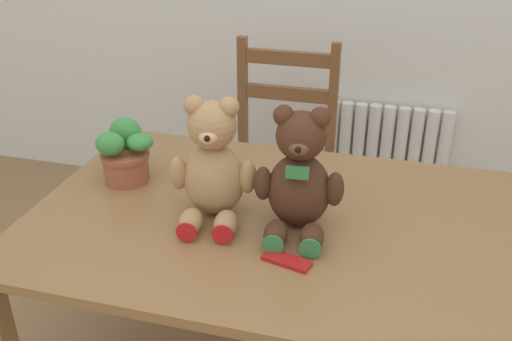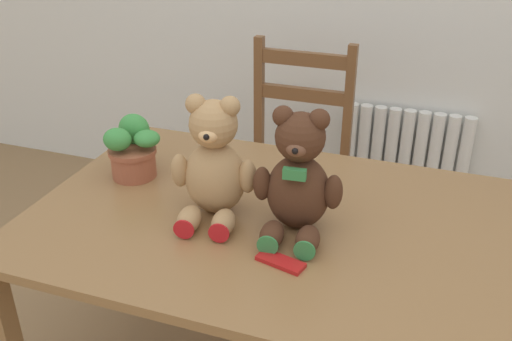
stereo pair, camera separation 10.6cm
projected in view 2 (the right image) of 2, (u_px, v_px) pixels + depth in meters
radiator at (403, 171)px, 2.93m from camera, size 0.63×0.10×0.60m
dining_table at (280, 240)px, 1.74m from camera, size 1.50×0.98×0.70m
wooden_chair_behind at (292, 163)px, 2.54m from camera, size 0.45×0.44×0.99m
teddy_bear_left at (214, 166)px, 1.66m from camera, size 0.26×0.27×0.37m
teddy_bear_right at (298, 180)px, 1.58m from camera, size 0.26×0.26×0.37m
potted_plant at (133, 149)px, 1.91m from camera, size 0.18×0.18×0.20m
chocolate_bar at (281, 262)px, 1.50m from camera, size 0.14×0.08×0.01m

